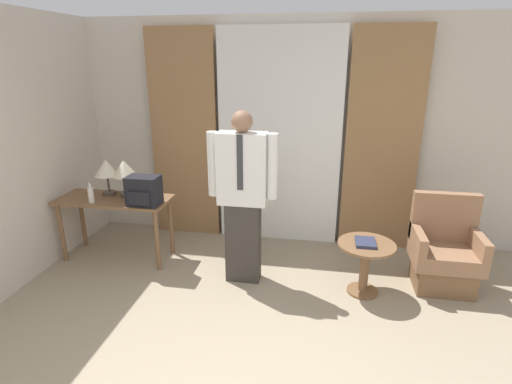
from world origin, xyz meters
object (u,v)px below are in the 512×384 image
object	(u,v)px
desk	(115,207)
book	(365,242)
bottle_near_edge	(91,195)
person	(243,193)
table_lamp_left	(107,169)
side_table	(365,259)
backpack	(144,191)
table_lamp_right	(124,170)
armchair	(444,255)

from	to	relation	value
desk	book	bearing A→B (deg)	-5.98
bottle_near_edge	person	size ratio (longest dim) A/B	0.13
person	bottle_near_edge	bearing A→B (deg)	177.92
desk	bottle_near_edge	world-z (taller)	bottle_near_edge
table_lamp_left	side_table	world-z (taller)	table_lamp_left
desk	side_table	bearing A→B (deg)	-5.80
person	backpack	bearing A→B (deg)	174.53
table_lamp_left	table_lamp_right	world-z (taller)	same
table_lamp_right	book	size ratio (longest dim) A/B	1.80
bottle_near_edge	side_table	size ratio (longest dim) A/B	0.40
table_lamp_right	bottle_near_edge	xyz separation A→B (m)	(-0.27, -0.27, -0.22)
desk	bottle_near_edge	bearing A→B (deg)	-134.33
armchair	table_lamp_right	bearing A→B (deg)	177.95
book	table_lamp_left	bearing A→B (deg)	172.13
backpack	armchair	distance (m)	3.16
person	table_lamp_left	bearing A→B (deg)	168.42
bottle_near_edge	armchair	xyz separation A→B (m)	(3.71, 0.15, -0.47)
bottle_near_edge	person	distance (m)	1.70
armchair	side_table	xyz separation A→B (m)	(-0.79, -0.26, 0.01)
table_lamp_right	backpack	bearing A→B (deg)	-35.43
desk	person	size ratio (longest dim) A/B	0.71
desk	armchair	size ratio (longest dim) A/B	1.33
table_lamp_left	armchair	world-z (taller)	table_lamp_left
table_lamp_right	side_table	size ratio (longest dim) A/B	0.76
armchair	side_table	size ratio (longest dim) A/B	1.72
armchair	book	world-z (taller)	armchair
table_lamp_left	book	world-z (taller)	table_lamp_left
desk	side_table	size ratio (longest dim) A/B	2.29
table_lamp_left	person	xyz separation A→B (m)	(1.64, -0.34, -0.08)
side_table	backpack	bearing A→B (deg)	176.16
table_lamp_right	person	world-z (taller)	person
table_lamp_right	book	world-z (taller)	table_lamp_right
person	book	size ratio (longest dim) A/B	7.58
desk	table_lamp_left	world-z (taller)	table_lamp_left
backpack	armchair	bearing A→B (deg)	1.97
desk	table_lamp_left	xyz separation A→B (m)	(-0.11, 0.11, 0.42)
person	book	bearing A→B (deg)	-2.74
armchair	side_table	bearing A→B (deg)	-161.62
bottle_near_edge	book	world-z (taller)	bottle_near_edge
backpack	book	distance (m)	2.34
desk	table_lamp_right	bearing A→B (deg)	44.68
desk	backpack	xyz separation A→B (m)	(0.43, -0.12, 0.27)
side_table	book	world-z (taller)	book
book	bottle_near_edge	bearing A→B (deg)	177.64
backpack	armchair	size ratio (longest dim) A/B	0.36
bottle_near_edge	desk	bearing A→B (deg)	45.67
person	side_table	size ratio (longest dim) A/B	3.20
backpack	side_table	distance (m)	2.39
table_lamp_left	person	distance (m)	1.67
bottle_near_edge	backpack	xyz separation A→B (m)	(0.59, 0.04, 0.06)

